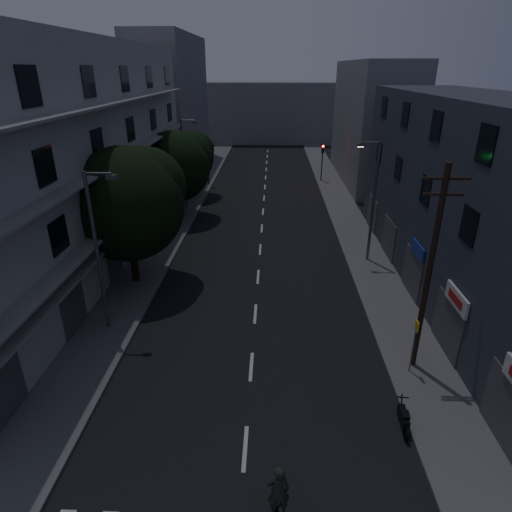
# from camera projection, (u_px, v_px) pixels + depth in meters

# --- Properties ---
(ground) EXTENTS (160.00, 160.00, 0.00)m
(ground) POSITION_uv_depth(u_px,v_px,m) (262.00, 226.00, 36.09)
(ground) COLOR black
(ground) RESTS_ON ground
(sidewalk_left) EXTENTS (3.00, 90.00, 0.15)m
(sidewalk_left) POSITION_uv_depth(u_px,v_px,m) (174.00, 224.00, 36.32)
(sidewalk_left) COLOR #565659
(sidewalk_left) RESTS_ON ground
(sidewalk_right) EXTENTS (3.00, 90.00, 0.15)m
(sidewalk_right) POSITION_uv_depth(u_px,v_px,m) (351.00, 227.00, 35.79)
(sidewalk_right) COLOR #565659
(sidewalk_right) RESTS_ON ground
(lane_markings) EXTENTS (0.15, 60.50, 0.01)m
(lane_markings) POSITION_uv_depth(u_px,v_px,m) (264.00, 205.00, 41.80)
(lane_markings) COLOR beige
(lane_markings) RESTS_ON ground
(building_left) EXTENTS (7.00, 36.00, 14.00)m
(building_left) POSITION_uv_depth(u_px,v_px,m) (72.00, 158.00, 27.28)
(building_left) COLOR #AAAAA5
(building_left) RESTS_ON ground
(building_right) EXTENTS (6.19, 28.00, 11.00)m
(building_right) POSITION_uv_depth(u_px,v_px,m) (476.00, 203.00, 23.39)
(building_right) COLOR #2D313D
(building_right) RESTS_ON ground
(building_far_left) EXTENTS (6.00, 20.00, 16.00)m
(building_far_left) POSITION_uv_depth(u_px,v_px,m) (173.00, 104.00, 54.29)
(building_far_left) COLOR slate
(building_far_left) RESTS_ON ground
(building_far_right) EXTENTS (6.00, 20.00, 13.00)m
(building_far_right) POSITION_uv_depth(u_px,v_px,m) (371.00, 123.00, 48.57)
(building_far_right) COLOR slate
(building_far_right) RESTS_ON ground
(building_far_end) EXTENTS (24.00, 8.00, 10.00)m
(building_far_end) POSITION_uv_depth(u_px,v_px,m) (269.00, 113.00, 75.19)
(building_far_end) COLOR slate
(building_far_end) RESTS_ON ground
(tree_near) EXTENTS (6.67, 6.67, 8.22)m
(tree_near) POSITION_uv_depth(u_px,v_px,m) (128.00, 200.00, 24.66)
(tree_near) COLOR black
(tree_near) RESTS_ON sidewalk_left
(tree_mid) EXTENTS (6.02, 6.02, 7.41)m
(tree_mid) POSITION_uv_depth(u_px,v_px,m) (176.00, 164.00, 36.36)
(tree_mid) COLOR black
(tree_mid) RESTS_ON sidewalk_left
(tree_far) EXTENTS (5.22, 5.22, 6.46)m
(tree_far) POSITION_uv_depth(u_px,v_px,m) (188.00, 155.00, 42.91)
(tree_far) COLOR black
(tree_far) RESTS_ON sidewalk_left
(traffic_signal_far_right) EXTENTS (0.28, 0.37, 4.10)m
(traffic_signal_far_right) POSITION_uv_depth(u_px,v_px,m) (322.00, 155.00, 48.82)
(traffic_signal_far_right) COLOR black
(traffic_signal_far_right) RESTS_ON sidewalk_right
(traffic_signal_far_left) EXTENTS (0.28, 0.37, 4.10)m
(traffic_signal_far_left) POSITION_uv_depth(u_px,v_px,m) (207.00, 158.00, 47.37)
(traffic_signal_far_left) COLOR black
(traffic_signal_far_left) RESTS_ON sidewalk_left
(street_lamp_left_near) EXTENTS (1.51, 0.25, 8.00)m
(street_lamp_left_near) POSITION_uv_depth(u_px,v_px,m) (98.00, 246.00, 20.13)
(street_lamp_left_near) COLOR #5B5D63
(street_lamp_left_near) RESTS_ON sidewalk_left
(street_lamp_right) EXTENTS (1.51, 0.25, 8.00)m
(street_lamp_right) POSITION_uv_depth(u_px,v_px,m) (372.00, 197.00, 27.76)
(street_lamp_right) COLOR #55585C
(street_lamp_right) RESTS_ON sidewalk_right
(street_lamp_left_far) EXTENTS (1.51, 0.25, 8.00)m
(street_lamp_left_far) POSITION_uv_depth(u_px,v_px,m) (185.00, 160.00, 38.77)
(street_lamp_left_far) COLOR slate
(street_lamp_left_far) RESTS_ON sidewalk_left
(utility_pole) EXTENTS (1.80, 0.24, 9.00)m
(utility_pole) POSITION_uv_depth(u_px,v_px,m) (430.00, 269.00, 17.22)
(utility_pole) COLOR black
(utility_pole) RESTS_ON sidewalk_right
(bus_stop_sign) EXTENTS (0.06, 0.35, 2.52)m
(bus_stop_sign) POSITION_uv_depth(u_px,v_px,m) (415.00, 337.00, 17.99)
(bus_stop_sign) COLOR #595B60
(bus_stop_sign) RESTS_ON sidewalk_right
(motorcycle) EXTENTS (0.49, 1.69, 1.08)m
(motorcycle) POSITION_uv_depth(u_px,v_px,m) (403.00, 419.00, 15.76)
(motorcycle) COLOR black
(motorcycle) RESTS_ON ground
(cyclist) EXTENTS (0.92, 1.90, 2.31)m
(cyclist) POSITION_uv_depth(u_px,v_px,m) (278.00, 506.00, 12.27)
(cyclist) COLOR black
(cyclist) RESTS_ON ground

